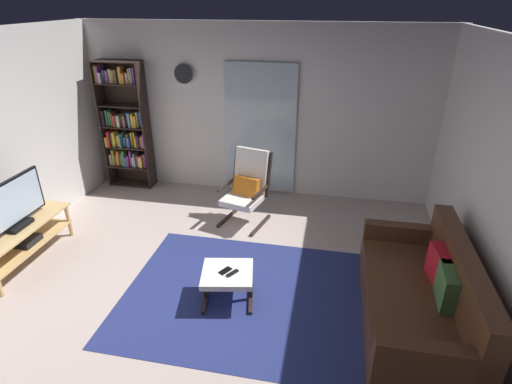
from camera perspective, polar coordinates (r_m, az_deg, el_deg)
The scene contains 13 objects.
ground_plane at distance 4.40m, azimuth -7.51°, elevation -15.66°, with size 7.02×7.02×0.00m, color #B6A49C.
wall_back at distance 6.31m, azimuth 0.10°, elevation 11.19°, with size 5.60×0.06×2.60m, color silver.
glass_door_panel at distance 6.31m, azimuth 0.61°, elevation 8.81°, with size 1.10×0.01×2.00m, color silver.
area_rug at distance 4.50m, azimuth -1.64°, elevation -14.27°, with size 2.57×2.05×0.01m, color navy.
tv_stand at distance 5.57m, azimuth -30.13°, elevation -5.65°, with size 0.46×1.36×0.47m.
television at distance 5.38m, azimuth -31.17°, elevation -1.69°, with size 0.20×0.97×0.58m.
bookshelf_near_tv at distance 6.92m, azimuth -17.95°, elevation 8.99°, with size 0.74×0.30×2.04m.
leather_sofa at distance 4.28m, azimuth 22.30°, elevation -13.85°, with size 0.90×1.92×0.86m.
lounge_armchair at distance 5.61m, azimuth -1.25°, elevation 0.93°, with size 0.71×0.77×1.02m.
ottoman at distance 4.27m, azimuth -4.05°, elevation -11.83°, with size 0.60×0.57×0.36m.
tv_remote at distance 4.19m, azimuth -3.34°, elevation -11.36°, with size 0.04×0.14×0.02m, color black.
cell_phone at distance 4.23m, azimuth -4.35°, elevation -11.01°, with size 0.07×0.14×0.01m, color black.
wall_clock at distance 6.43m, azimuth -10.18°, elevation 16.09°, with size 0.29×0.03×0.29m.
Camera 1 is at (1.18, -3.09, 2.90)m, focal length 28.36 mm.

